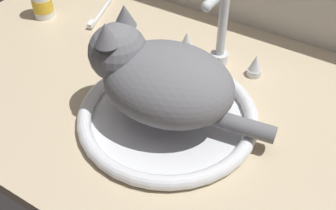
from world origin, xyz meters
TOP-DOWN VIEW (x-y plane):
  - countertop at (0.00, 0.00)cm, footprint 122.13×68.62cm
  - sink_basin at (4.02, -6.01)cm, footprint 35.25×35.25cm
  - faucet at (4.02, 15.28)cm, footprint 20.51×11.50cm
  - cat at (1.87, -6.32)cm, footprint 36.52×22.51cm
  - toothbrush at (-33.03, 19.68)cm, footprint 7.08×18.70cm

SIDE VIEW (x-z plane):
  - countertop at x=0.00cm, z-range 0.00..3.00cm
  - toothbrush at x=-33.03cm, z-range 2.76..4.46cm
  - sink_basin at x=4.02cm, z-range 2.84..5.56cm
  - faucet at x=4.02cm, z-range 0.93..20.50cm
  - cat at x=1.87cm, z-range 3.78..22.41cm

